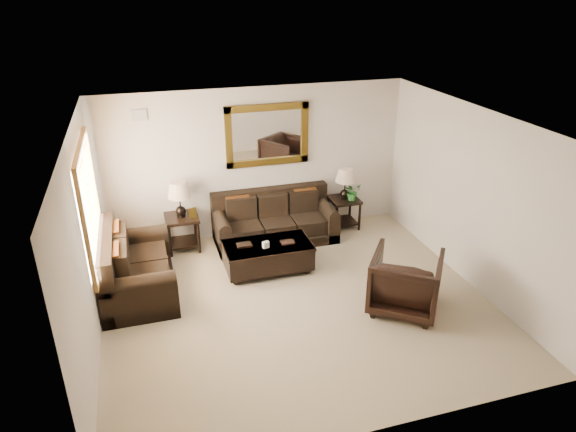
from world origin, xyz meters
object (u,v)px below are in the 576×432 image
object	(u,v)px
end_table_right	(345,189)
armchair	(406,279)
loveseat	(133,271)
end_table_left	(180,206)
sofa	(274,223)
coffee_table	(268,254)

from	to	relation	value
end_table_right	armchair	world-z (taller)	end_table_right
end_table_right	loveseat	bearing A→B (deg)	-162.62
armchair	end_table_left	bearing A→B (deg)	-7.67
sofa	armchair	distance (m)	2.91
sofa	end_table_left	size ratio (longest dim) A/B	1.73
end_table_left	armchair	xyz separation A→B (m)	(2.84, -2.75, -0.34)
end_table_left	coffee_table	size ratio (longest dim) A/B	0.89
end_table_right	armchair	size ratio (longest dim) A/B	1.23
sofa	end_table_left	world-z (taller)	end_table_left
loveseat	armchair	size ratio (longest dim) A/B	1.84
end_table_left	coffee_table	xyz separation A→B (m)	(1.23, -1.15, -0.52)
end_table_left	armchair	distance (m)	3.96
sofa	coffee_table	distance (m)	1.12
sofa	loveseat	xyz separation A→B (m)	(-2.49, -1.10, 0.04)
sofa	armchair	xyz separation A→B (m)	(1.21, -2.64, 0.16)
sofa	end_table_right	distance (m)	1.48
sofa	end_table_left	distance (m)	1.71
end_table_right	coffee_table	size ratio (longest dim) A/B	0.84
sofa	coffee_table	bearing A→B (deg)	-110.76
sofa	end_table_right	xyz separation A→B (m)	(1.40, 0.12, 0.45)
loveseat	armchair	bearing A→B (deg)	-112.67
end_table_left	end_table_right	world-z (taller)	end_table_left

